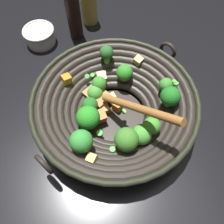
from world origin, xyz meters
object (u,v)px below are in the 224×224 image
at_px(cooking_oil_bottle, 89,2).
at_px(prep_bowl, 40,36).
at_px(soy_sauce_bottle, 74,14).
at_px(wok, 115,105).

distance_m(cooking_oil_bottle, prep_bowl, 0.20).
distance_m(soy_sauce_bottle, prep_bowl, 0.13).
height_order(soy_sauce_bottle, cooking_oil_bottle, soy_sauce_bottle).
relative_size(wok, soy_sauce_bottle, 1.99).
bearing_deg(cooking_oil_bottle, soy_sauce_bottle, 133.56).
relative_size(wok, cooking_oil_bottle, 2.23).
bearing_deg(prep_bowl, soy_sauce_bottle, -91.33).
relative_size(cooking_oil_bottle, prep_bowl, 1.85).
height_order(wok, cooking_oil_bottle, wok).
distance_m(soy_sauce_bottle, cooking_oil_bottle, 0.09).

